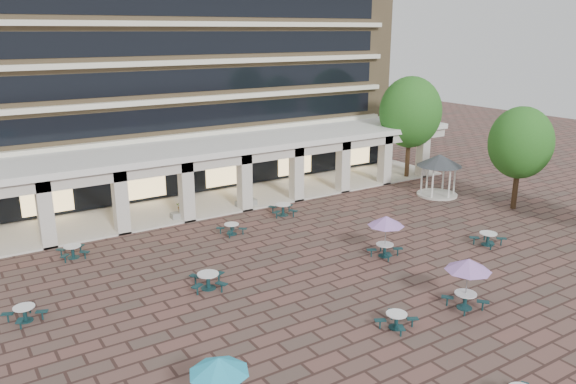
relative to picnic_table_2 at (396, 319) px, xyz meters
name	(u,v)px	position (x,y,z in m)	size (l,w,h in m)	color
ground	(328,283)	(0.23, 5.00, -0.39)	(120.00, 120.00, 0.00)	brown
apartment_building	(140,21)	(0.23, 30.46, 12.21)	(40.00, 15.50, 25.20)	#8B734F
retail_arcade	(201,164)	(0.23, 19.79, 2.61)	(42.00, 6.60, 4.40)	white
picnic_table_2	(396,319)	(0.00, 0.00, 0.00)	(1.75, 1.75, 0.66)	#123437
picnic_table_3	(488,238)	(10.92, 4.08, 0.04)	(1.78, 1.78, 0.73)	#123437
picnic_table_4	(219,368)	(-8.66, -1.25, 1.50)	(1.93, 1.93, 2.23)	#123437
picnic_table_5	(208,280)	(-4.98, 7.58, 0.07)	(2.07, 2.07, 0.77)	#123437
picnic_table_6	(468,267)	(3.76, -0.37, 1.60)	(2.03, 2.03, 2.34)	#123437
picnic_table_8	(25,312)	(-12.85, 8.93, 0.00)	(1.81, 1.81, 0.67)	#123437
picnic_table_9	(232,228)	(-0.64, 13.59, 0.00)	(1.62, 1.62, 0.66)	#123437
picnic_table_11	(386,222)	(4.80, 6.02, 1.56)	(1.99, 1.99, 2.29)	#123437
picnic_table_12	(73,251)	(-9.55, 15.00, 0.02)	(1.57, 1.57, 0.70)	#123437
picnic_table_13	(283,209)	(3.91, 15.00, 0.07)	(2.06, 2.06, 0.77)	#123437
gazebo	(439,165)	(16.08, 12.72, 1.94)	(3.33, 3.33, 3.10)	beige
tree_east_a	(521,143)	(18.13, 7.64, 4.21)	(4.24, 4.24, 7.06)	#3F2D19
tree_east_c	(410,112)	(17.90, 17.80, 5.08)	(5.03, 5.03, 8.37)	#3F2D19
planter_left	(182,211)	(-2.04, 17.90, 0.14)	(1.50, 0.81, 1.30)	gray
planter_right	(246,200)	(2.70, 17.90, 0.10)	(1.50, 0.61, 1.24)	gray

